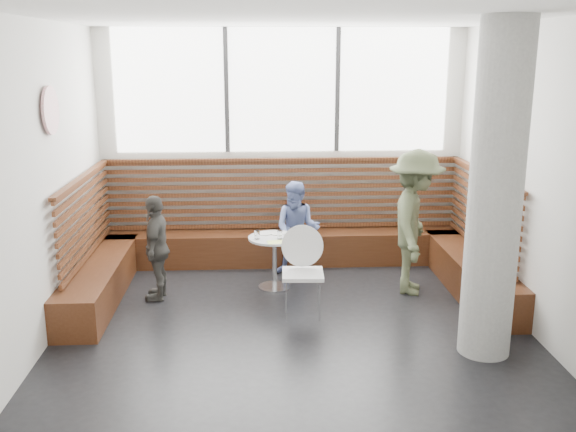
{
  "coord_description": "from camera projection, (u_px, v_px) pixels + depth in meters",
  "views": [
    {
      "loc": [
        -0.39,
        -6.31,
        2.88
      ],
      "look_at": [
        0.0,
        1.0,
        1.0
      ],
      "focal_mm": 40.0,
      "sensor_mm": 36.0,
      "label": 1
    }
  ],
  "objects": [
    {
      "name": "plate_near",
      "position": [
        264.0,
        234.0,
        8.03
      ],
      "size": [
        0.18,
        0.18,
        0.01
      ],
      "primitive_type": "cylinder",
      "color": "white",
      "rests_on": "cafe_table"
    },
    {
      "name": "cafe_table",
      "position": [
        274.0,
        252.0,
        7.95
      ],
      "size": [
        0.65,
        0.65,
        0.67
      ],
      "color": "silver",
      "rests_on": "ground"
    },
    {
      "name": "room",
      "position": [
        293.0,
        183.0,
        6.45
      ],
      "size": [
        5.0,
        5.0,
        3.2
      ],
      "color": "silver",
      "rests_on": "ground"
    },
    {
      "name": "child_back",
      "position": [
        297.0,
        229.0,
        8.39
      ],
      "size": [
        0.71,
        0.62,
        1.26
      ],
      "primitive_type": "imported",
      "rotation": [
        0.0,
        0.0,
        -0.26
      ],
      "color": "#697AB6",
      "rests_on": "ground"
    },
    {
      "name": "wall_art",
      "position": [
        50.0,
        110.0,
        6.53
      ],
      "size": [
        0.03,
        0.5,
        0.5
      ],
      "primitive_type": "cylinder",
      "rotation": [
        0.0,
        1.57,
        0.0
      ],
      "color": "white",
      "rests_on": "room"
    },
    {
      "name": "menu_card",
      "position": [
        276.0,
        242.0,
        7.69
      ],
      "size": [
        0.24,
        0.18,
        0.0
      ],
      "primitive_type": "cube",
      "rotation": [
        0.0,
        0.0,
        0.14
      ],
      "color": "#A5C64C",
      "rests_on": "cafe_table"
    },
    {
      "name": "booth",
      "position": [
        285.0,
        245.0,
        8.46
      ],
      "size": [
        5.0,
        2.5,
        1.44
      ],
      "color": "#402010",
      "rests_on": "ground"
    },
    {
      "name": "glass_mid",
      "position": [
        280.0,
        235.0,
        7.81
      ],
      "size": [
        0.07,
        0.07,
        0.1
      ],
      "primitive_type": "cylinder",
      "color": "white",
      "rests_on": "cafe_table"
    },
    {
      "name": "glass_left",
      "position": [
        257.0,
        235.0,
        7.81
      ],
      "size": [
        0.07,
        0.07,
        0.11
      ],
      "primitive_type": "cylinder",
      "color": "white",
      "rests_on": "cafe_table"
    },
    {
      "name": "adult_man",
      "position": [
        415.0,
        222.0,
        7.73
      ],
      "size": [
        0.96,
        1.28,
        1.77
      ],
      "primitive_type": "imported",
      "rotation": [
        0.0,
        0.0,
        1.28
      ],
      "color": "#4E573A",
      "rests_on": "ground"
    },
    {
      "name": "concrete_column",
      "position": [
        496.0,
        194.0,
        5.96
      ],
      "size": [
        0.5,
        0.5,
        3.2
      ],
      "primitive_type": "cylinder",
      "color": "gray",
      "rests_on": "ground"
    },
    {
      "name": "child_left",
      "position": [
        157.0,
        247.0,
        7.59
      ],
      "size": [
        0.35,
        0.76,
        1.27
      ],
      "primitive_type": "imported",
      "rotation": [
        0.0,
        0.0,
        -1.63
      ],
      "color": "#43413D",
      "rests_on": "ground"
    },
    {
      "name": "cafe_chair",
      "position": [
        302.0,
        264.0,
        7.16
      ],
      "size": [
        0.47,
        0.46,
        0.99
      ],
      "rotation": [
        0.0,
        0.0,
        -0.05
      ],
      "color": "white",
      "rests_on": "ground"
    },
    {
      "name": "glass_right",
      "position": [
        293.0,
        232.0,
        7.9
      ],
      "size": [
        0.07,
        0.07,
        0.12
      ],
      "primitive_type": "cylinder",
      "color": "white",
      "rests_on": "cafe_table"
    },
    {
      "name": "plate_far",
      "position": [
        278.0,
        233.0,
        8.04
      ],
      "size": [
        0.2,
        0.2,
        0.01
      ],
      "primitive_type": "cylinder",
      "color": "white",
      "rests_on": "cafe_table"
    }
  ]
}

